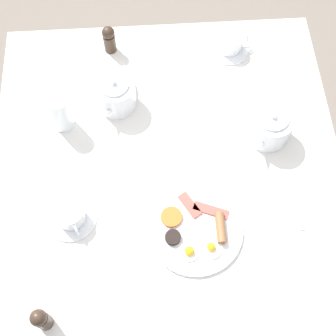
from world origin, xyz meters
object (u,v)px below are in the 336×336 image
object	(u,v)px
water_glass_tall	(60,113)
fork_by_plate	(295,202)
fork_spare	(192,87)
teapot_far	(270,127)
teacup_with_saucer_left	(71,216)
teacup_with_saucer_right	(230,44)
spoon_for_tea	(57,66)
knife_by_plate	(306,309)
breakfast_plate	(195,229)
teapot_near	(116,94)
pepper_grinder	(109,39)
salt_grinder	(41,319)

from	to	relation	value
water_glass_tall	fork_by_plate	bearing A→B (deg)	-24.46
fork_by_plate	fork_spare	distance (m)	0.51
teapot_far	fork_by_plate	bearing A→B (deg)	42.33
teacup_with_saucer_left	teacup_with_saucer_right	xyz separation A→B (m)	(0.54, 0.60, 0.00)
teapot_far	spoon_for_tea	distance (m)	0.76
teapot_far	knife_by_plate	bearing A→B (deg)	32.98
teacup_with_saucer_left	breakfast_plate	bearing A→B (deg)	-9.23
breakfast_plate	teapot_near	size ratio (longest dim) A/B	1.32
water_glass_tall	spoon_for_tea	distance (m)	0.25
teapot_near	water_glass_tall	distance (m)	0.19
breakfast_plate	water_glass_tall	distance (m)	0.56
teacup_with_saucer_right	water_glass_tall	bearing A→B (deg)	-154.57
breakfast_plate	pepper_grinder	xyz separation A→B (m)	(-0.24, 0.69, 0.05)
water_glass_tall	pepper_grinder	distance (m)	0.34
water_glass_tall	pepper_grinder	xyz separation A→B (m)	(0.15, 0.30, -0.01)
teacup_with_saucer_right	pepper_grinder	world-z (taller)	pepper_grinder
water_glass_tall	pepper_grinder	size ratio (longest dim) A/B	1.26
teacup_with_saucer_right	fork_spare	size ratio (longest dim) A/B	0.85
breakfast_plate	teacup_with_saucer_left	size ratio (longest dim) A/B	1.91
salt_grinder	spoon_for_tea	size ratio (longest dim) A/B	0.79
knife_by_plate	water_glass_tall	bearing A→B (deg)	136.94
fork_by_plate	spoon_for_tea	size ratio (longest dim) A/B	1.33
teapot_far	knife_by_plate	xyz separation A→B (m)	(0.02, -0.54, -0.05)
knife_by_plate	spoon_for_tea	xyz separation A→B (m)	(-0.71, 0.86, 0.00)
fork_by_plate	water_glass_tall	bearing A→B (deg)	155.54
teapot_far	fork_by_plate	distance (m)	0.25
knife_by_plate	spoon_for_tea	size ratio (longest dim) A/B	1.54
spoon_for_tea	water_glass_tall	bearing A→B (deg)	-81.70
teapot_far	fork_by_plate	world-z (taller)	teapot_far
breakfast_plate	fork_by_plate	distance (m)	0.31
water_glass_tall	spoon_for_tea	xyz separation A→B (m)	(-0.03, 0.24, -0.07)
teacup_with_saucer_right	pepper_grinder	size ratio (longest dim) A/B	1.37
teapot_near	teacup_with_saucer_right	bearing A→B (deg)	136.12
fork_by_plate	knife_by_plate	distance (m)	0.31
water_glass_tall	salt_grinder	world-z (taller)	water_glass_tall
salt_grinder	fork_by_plate	world-z (taller)	salt_grinder
teapot_near	teacup_with_saucer_right	size ratio (longest dim) A/B	1.45
breakfast_plate	teapot_near	xyz separation A→B (m)	(-0.22, 0.46, 0.04)
fork_by_plate	knife_by_plate	world-z (taller)	same
teacup_with_saucer_left	spoon_for_tea	bearing A→B (deg)	96.87
breakfast_plate	knife_by_plate	bearing A→B (deg)	-40.64
water_glass_tall	knife_by_plate	bearing A→B (deg)	-43.06
fork_by_plate	fork_spare	bearing A→B (deg)	122.11
pepper_grinder	knife_by_plate	xyz separation A→B (m)	(0.52, -0.93, -0.05)
breakfast_plate	fork_spare	world-z (taller)	breakfast_plate
breakfast_plate	pepper_grinder	bearing A→B (deg)	109.20
teacup_with_saucer_left	knife_by_plate	xyz separation A→B (m)	(0.64, -0.30, -0.03)
breakfast_plate	fork_spare	distance (m)	0.51
teapot_far	teacup_with_saucer_right	xyz separation A→B (m)	(-0.08, 0.36, -0.02)
teacup_with_saucer_left	spoon_for_tea	size ratio (longest dim) A/B	1.08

